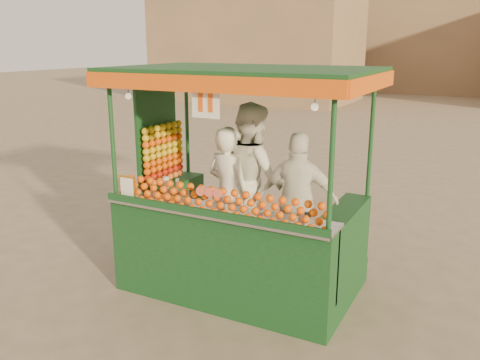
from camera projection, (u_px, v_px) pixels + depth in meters
The scene contains 7 objects.
ground at pixel (222, 288), 6.24m from camera, with size 90.00×90.00×0.00m, color #6E604F.
building_left at pixel (258, 42), 26.60m from camera, with size 10.00×6.00×6.00m, color #937053.
building_center at pixel (425, 34), 31.95m from camera, with size 14.00×7.00×7.00m, color #937053.
juice_cart at pixel (233, 221), 6.02m from camera, with size 2.94×1.90×2.67m.
vendor_left at pixel (229, 193), 6.19m from camera, with size 0.68×0.51×1.67m.
vendor_middle at pixel (252, 178), 6.38m from camera, with size 1.18×1.18×1.93m.
vendor_right at pixel (298, 201), 5.95m from camera, with size 1.01×0.55×1.64m.
Camera 1 is at (2.80, -4.94, 2.92)m, focal length 37.76 mm.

